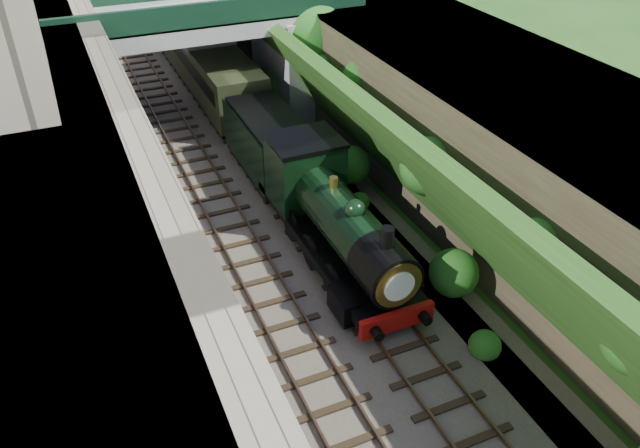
# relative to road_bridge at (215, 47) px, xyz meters

# --- Properties ---
(ground) EXTENTS (160.00, 160.00, 0.00)m
(ground) POSITION_rel_road_bridge_xyz_m (-0.94, -24.00, -4.08)
(ground) COLOR #1E4714
(ground) RESTS_ON ground
(trackbed) EXTENTS (10.00, 90.00, 0.20)m
(trackbed) POSITION_rel_road_bridge_xyz_m (-0.94, -4.00, -3.98)
(trackbed) COLOR #473F38
(trackbed) RESTS_ON ground
(retaining_wall) EXTENTS (1.00, 90.00, 7.00)m
(retaining_wall) POSITION_rel_road_bridge_xyz_m (-6.44, -4.00, -0.58)
(retaining_wall) COLOR #756B56
(retaining_wall) RESTS_ON ground
(street_plateau_left) EXTENTS (6.00, 90.00, 7.00)m
(street_plateau_left) POSITION_rel_road_bridge_xyz_m (-9.94, -4.00, -0.58)
(street_plateau_left) COLOR #262628
(street_plateau_left) RESTS_ON ground
(street_plateau_right) EXTENTS (8.00, 90.00, 6.25)m
(street_plateau_right) POSITION_rel_road_bridge_xyz_m (8.56, -4.00, -0.95)
(street_plateau_right) COLOR #262628
(street_plateau_right) RESTS_ON ground
(embankment_slope) EXTENTS (4.48, 90.00, 6.57)m
(embankment_slope) POSITION_rel_road_bridge_xyz_m (4.05, -3.98, -1.32)
(embankment_slope) COLOR #1E4714
(embankment_slope) RESTS_ON ground
(track_left) EXTENTS (2.50, 90.00, 0.20)m
(track_left) POSITION_rel_road_bridge_xyz_m (-2.94, -4.00, -3.83)
(track_left) COLOR black
(track_left) RESTS_ON trackbed
(track_right) EXTENTS (2.50, 90.00, 0.20)m
(track_right) POSITION_rel_road_bridge_xyz_m (0.26, -4.00, -3.83)
(track_right) COLOR black
(track_right) RESTS_ON trackbed
(road_bridge) EXTENTS (16.00, 6.40, 7.25)m
(road_bridge) POSITION_rel_road_bridge_xyz_m (0.00, 0.00, 0.00)
(road_bridge) COLOR gray
(road_bridge) RESTS_ON ground
(tree) EXTENTS (3.60, 3.80, 6.60)m
(tree) POSITION_rel_road_bridge_xyz_m (4.97, -2.30, 0.57)
(tree) COLOR black
(tree) RESTS_ON ground
(locomotive) EXTENTS (3.10, 10.22, 3.83)m
(locomotive) POSITION_rel_road_bridge_xyz_m (0.26, -15.12, -2.18)
(locomotive) COLOR black
(locomotive) RESTS_ON trackbed
(tender) EXTENTS (2.70, 6.00, 3.05)m
(tender) POSITION_rel_road_bridge_xyz_m (0.26, -7.76, -2.46)
(tender) COLOR black
(tender) RESTS_ON trackbed
(coach_front) EXTENTS (2.90, 18.00, 3.70)m
(coach_front) POSITION_rel_road_bridge_xyz_m (0.26, 4.84, -2.03)
(coach_front) COLOR black
(coach_front) RESTS_ON trackbed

